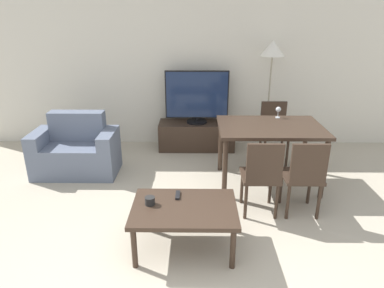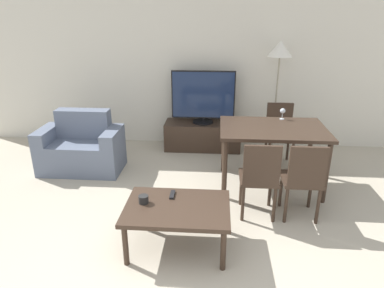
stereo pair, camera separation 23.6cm
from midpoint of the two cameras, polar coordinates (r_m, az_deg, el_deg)
name	(u,v)px [view 1 (the left image)]	position (r m, az deg, el deg)	size (l,w,h in m)	color
wall_back	(185,61)	(5.53, -2.46, 13.64)	(7.11, 0.06, 2.70)	silver
armchair	(76,152)	(4.92, -20.01, -1.21)	(1.10, 0.60, 0.82)	slate
tv_stand	(197,135)	(5.50, -0.44, 1.44)	(1.19, 0.46, 0.43)	#38281E
tv	(197,97)	(5.32, -0.46, 7.81)	(0.98, 0.32, 0.82)	black
coffee_table	(184,211)	(3.15, -3.47, -11.17)	(0.95, 0.67, 0.43)	#38281E
dining_table	(270,133)	(4.28, 11.35, 1.80)	(1.27, 0.88, 0.78)	#38281E
dining_chair_near	(262,174)	(3.64, 9.72, -4.99)	(0.40, 0.40, 0.86)	#38281E
dining_chair_far	(274,129)	(5.08, 12.20, 2.47)	(0.40, 0.40, 0.86)	#38281E
dining_chair_near_right	(304,174)	(3.73, 16.47, -4.89)	(0.40, 0.40, 0.86)	#38281E
floor_lamp	(272,54)	(5.26, 11.96, 14.38)	(0.36, 0.36, 1.69)	gray
remote_primary	(178,195)	(3.29, -4.47, -8.53)	(0.04, 0.15, 0.02)	black
cup_white_near	(150,201)	(3.17, -9.18, -9.36)	(0.09, 0.09, 0.07)	black
wine_glass_left	(278,110)	(4.57, 12.76, 5.51)	(0.07, 0.07, 0.15)	silver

